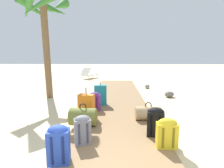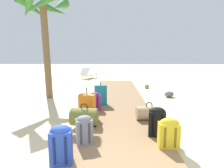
{
  "view_description": "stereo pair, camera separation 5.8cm",
  "coord_description": "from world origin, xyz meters",
  "px_view_note": "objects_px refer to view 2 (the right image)",
  "views": [
    {
      "loc": [
        -0.02,
        -1.38,
        1.61
      ],
      "look_at": [
        -0.2,
        5.43,
        0.55
      ],
      "focal_mm": 29.11,
      "sensor_mm": 36.0,
      "label": 1
    },
    {
      "loc": [
        -0.08,
        -1.38,
        1.61
      ],
      "look_at": [
        -0.2,
        5.43,
        0.55
      ],
      "focal_mm": 29.11,
      "sensor_mm": 36.0,
      "label": 2
    }
  ],
  "objects_px": {
    "backpack_grey": "(84,129)",
    "lounge_chair": "(89,74)",
    "duffel_bag_tan": "(149,113)",
    "palm_tree_far_left": "(44,16)",
    "suitcase_teal": "(101,95)",
    "backpack_yellow": "(169,132)",
    "duffel_bag_olive": "(84,117)",
    "suitcase_orange": "(87,106)",
    "backpack_purple": "(95,101)",
    "backpack_blue": "(61,143)",
    "backpack_black": "(157,121)"
  },
  "relations": [
    {
      "from": "suitcase_teal",
      "to": "backpack_purple",
      "type": "distance_m",
      "value": 0.6
    },
    {
      "from": "backpack_purple",
      "to": "palm_tree_far_left",
      "type": "xyz_separation_m",
      "value": [
        -1.97,
        1.75,
        2.66
      ]
    },
    {
      "from": "backpack_yellow",
      "to": "lounge_chair",
      "type": "relative_size",
      "value": 0.31
    },
    {
      "from": "suitcase_teal",
      "to": "backpack_yellow",
      "type": "xyz_separation_m",
      "value": [
        1.36,
        -2.68,
        -0.05
      ]
    },
    {
      "from": "lounge_chair",
      "to": "backpack_black",
      "type": "bearing_deg",
      "value": -74.1
    },
    {
      "from": "duffel_bag_tan",
      "to": "backpack_purple",
      "type": "xyz_separation_m",
      "value": [
        -1.38,
        0.74,
        0.11
      ]
    },
    {
      "from": "palm_tree_far_left",
      "to": "backpack_grey",
      "type": "bearing_deg",
      "value": -61.83
    },
    {
      "from": "suitcase_orange",
      "to": "backpack_grey",
      "type": "bearing_deg",
      "value": -83.34
    },
    {
      "from": "backpack_yellow",
      "to": "backpack_black",
      "type": "height_order",
      "value": "backpack_black"
    },
    {
      "from": "palm_tree_far_left",
      "to": "duffel_bag_tan",
      "type": "bearing_deg",
      "value": -36.57
    },
    {
      "from": "backpack_black",
      "to": "duffel_bag_olive",
      "type": "height_order",
      "value": "backpack_black"
    },
    {
      "from": "duffel_bag_tan",
      "to": "backpack_blue",
      "type": "height_order",
      "value": "backpack_blue"
    },
    {
      "from": "backpack_grey",
      "to": "lounge_chair",
      "type": "height_order",
      "value": "lounge_chair"
    },
    {
      "from": "backpack_grey",
      "to": "lounge_chair",
      "type": "distance_m",
      "value": 9.92
    },
    {
      "from": "backpack_grey",
      "to": "backpack_blue",
      "type": "distance_m",
      "value": 0.64
    },
    {
      "from": "lounge_chair",
      "to": "suitcase_orange",
      "type": "bearing_deg",
      "value": -81.94
    },
    {
      "from": "duffel_bag_tan",
      "to": "backpack_black",
      "type": "bearing_deg",
      "value": -90.92
    },
    {
      "from": "backpack_grey",
      "to": "duffel_bag_olive",
      "type": "relative_size",
      "value": 0.84
    },
    {
      "from": "backpack_yellow",
      "to": "duffel_bag_olive",
      "type": "xyz_separation_m",
      "value": [
        -1.58,
        0.95,
        -0.07
      ]
    },
    {
      "from": "backpack_purple",
      "to": "suitcase_orange",
      "type": "height_order",
      "value": "suitcase_orange"
    },
    {
      "from": "backpack_grey",
      "to": "backpack_purple",
      "type": "distance_m",
      "value": 1.98
    },
    {
      "from": "backpack_black",
      "to": "backpack_yellow",
      "type": "bearing_deg",
      "value": -78.21
    },
    {
      "from": "backpack_yellow",
      "to": "backpack_black",
      "type": "relative_size",
      "value": 0.91
    },
    {
      "from": "backpack_yellow",
      "to": "backpack_blue",
      "type": "bearing_deg",
      "value": -163.71
    },
    {
      "from": "backpack_purple",
      "to": "duffel_bag_olive",
      "type": "relative_size",
      "value": 0.86
    },
    {
      "from": "lounge_chair",
      "to": "duffel_bag_tan",
      "type": "bearing_deg",
      "value": -72.46
    },
    {
      "from": "palm_tree_far_left",
      "to": "lounge_chair",
      "type": "bearing_deg",
      "value": 84.0
    },
    {
      "from": "backpack_yellow",
      "to": "duffel_bag_olive",
      "type": "relative_size",
      "value": 0.84
    },
    {
      "from": "backpack_grey",
      "to": "suitcase_teal",
      "type": "relative_size",
      "value": 0.7
    },
    {
      "from": "suitcase_teal",
      "to": "duffel_bag_olive",
      "type": "relative_size",
      "value": 1.21
    },
    {
      "from": "backpack_grey",
      "to": "backpack_yellow",
      "type": "height_order",
      "value": "same"
    },
    {
      "from": "duffel_bag_tan",
      "to": "palm_tree_far_left",
      "type": "height_order",
      "value": "palm_tree_far_left"
    },
    {
      "from": "backpack_yellow",
      "to": "backpack_black",
      "type": "bearing_deg",
      "value": 101.79
    },
    {
      "from": "duffel_bag_tan",
      "to": "suitcase_orange",
      "type": "relative_size",
      "value": 0.83
    },
    {
      "from": "suitcase_orange",
      "to": "backpack_blue",
      "type": "height_order",
      "value": "suitcase_orange"
    },
    {
      "from": "backpack_grey",
      "to": "backpack_purple",
      "type": "height_order",
      "value": "backpack_purple"
    },
    {
      "from": "backpack_grey",
      "to": "lounge_chair",
      "type": "xyz_separation_m",
      "value": [
        -1.36,
        9.83,
        -0.02
      ]
    },
    {
      "from": "backpack_yellow",
      "to": "lounge_chair",
      "type": "xyz_separation_m",
      "value": [
        -2.79,
        9.93,
        -0.02
      ]
    },
    {
      "from": "backpack_blue",
      "to": "duffel_bag_olive",
      "type": "xyz_separation_m",
      "value": [
        0.09,
        1.44,
        -0.1
      ]
    },
    {
      "from": "backpack_purple",
      "to": "backpack_blue",
      "type": "distance_m",
      "value": 2.58
    },
    {
      "from": "suitcase_teal",
      "to": "suitcase_orange",
      "type": "xyz_separation_m",
      "value": [
        -0.24,
        -1.19,
        -0.02
      ]
    },
    {
      "from": "duffel_bag_olive",
      "to": "palm_tree_far_left",
      "type": "relative_size",
      "value": 0.16
    },
    {
      "from": "backpack_blue",
      "to": "lounge_chair",
      "type": "xyz_separation_m",
      "value": [
        -1.13,
        10.42,
        -0.05
      ]
    },
    {
      "from": "suitcase_teal",
      "to": "duffel_bag_olive",
      "type": "distance_m",
      "value": 1.75
    },
    {
      "from": "backpack_grey",
      "to": "backpack_yellow",
      "type": "relative_size",
      "value": 1.0
    },
    {
      "from": "backpack_blue",
      "to": "duffel_bag_olive",
      "type": "bearing_deg",
      "value": 86.56
    },
    {
      "from": "duffel_bag_tan",
      "to": "palm_tree_far_left",
      "type": "distance_m",
      "value": 5.01
    },
    {
      "from": "palm_tree_far_left",
      "to": "lounge_chair",
      "type": "height_order",
      "value": "palm_tree_far_left"
    },
    {
      "from": "backpack_yellow",
      "to": "palm_tree_far_left",
      "type": "distance_m",
      "value": 5.8
    },
    {
      "from": "backpack_blue",
      "to": "lounge_chair",
      "type": "relative_size",
      "value": 0.35
    }
  ]
}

